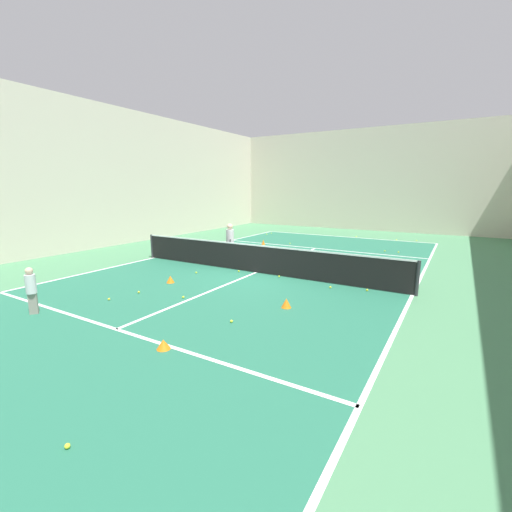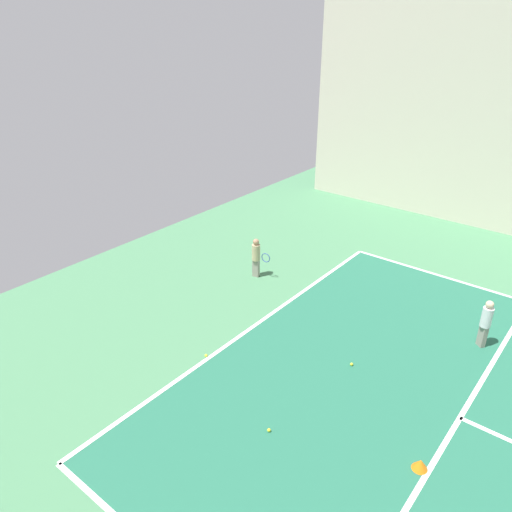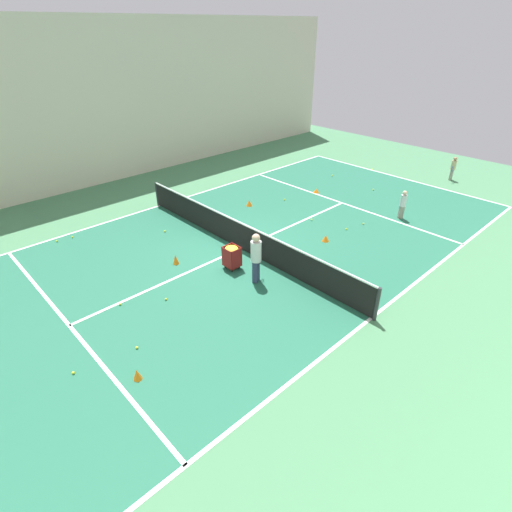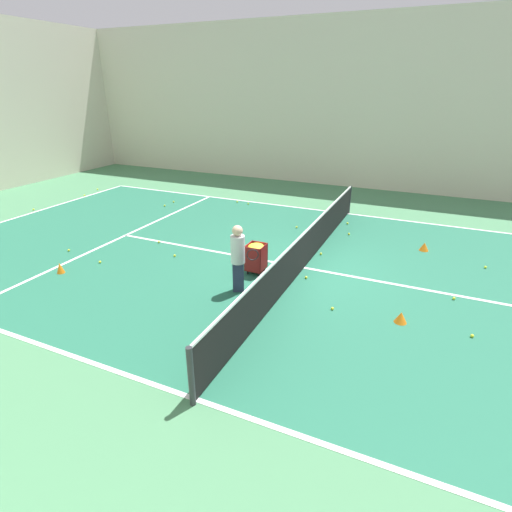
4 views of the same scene
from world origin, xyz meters
The scene contains 38 objects.
ground_plane centered at (0.00, 0.00, 0.00)m, with size 35.38×35.38×0.00m, color #477F56.
court_playing_area centered at (0.00, 0.00, 0.00)m, with size 10.87×22.43×0.00m.
line_baseline_near centered at (0.00, -11.22, 0.01)m, with size 10.87×0.10×0.00m, color white.
line_sideline_left centered at (-5.43, 0.00, 0.01)m, with size 0.10×22.43×0.00m, color white.
line_sideline_right centered at (5.43, 0.00, 0.01)m, with size 0.10×22.43×0.00m, color white.
line_service_near centered at (0.00, -6.17, 0.01)m, with size 10.87×0.10×0.00m, color white.
line_service_far centered at (0.00, 6.17, 0.01)m, with size 10.87×0.10×0.00m, color white.
line_centre_service centered at (0.00, 0.00, 0.01)m, with size 0.10×12.34×0.00m, color white.
hall_enclosure_right centered at (9.98, 0.00, 3.72)m, with size 0.15×31.68×7.44m.
tennis_net centered at (0.00, 0.00, 0.55)m, with size 11.17×0.10×1.07m.
player_near_baseline centered at (-2.02, -12.80, 0.69)m, with size 0.27×0.57×1.20m.
coach_at_net centered at (-1.90, 1.03, 0.95)m, with size 0.50×0.64×1.67m.
child_midcourt centered at (-2.64, -6.59, 0.69)m, with size 0.34×0.34×1.21m.
ball_cart centered at (-0.80, 1.07, 0.56)m, with size 0.50×0.46×0.81m.
training_cone_0 centered at (2.67, -2.90, 0.13)m, with size 0.27×0.27×0.25m, color orange.
training_cone_1 centered at (0.72, 2.27, 0.17)m, with size 0.21×0.21×0.33m, color orange.
training_cone_2 centered at (1.63, -6.31, 0.10)m, with size 0.28×0.28×0.20m, color orange.
training_cone_3 centered at (-2.96, 5.76, 0.15)m, with size 0.20×0.20×0.29m, color orange.
training_cone_4 centered at (-1.76, -2.69, 0.12)m, with size 0.26×0.26×0.24m, color orange.
tennis_ball_1 centered at (-0.82, 3.65, 0.04)m, with size 0.07×0.07×0.07m, color yellow.
tennis_ball_2 centered at (-2.05, 5.28, 0.04)m, with size 0.07×0.07×0.07m, color yellow.
tennis_ball_3 centered at (3.03, 1.25, 0.04)m, with size 0.07×0.07×0.07m, color yellow.
tennis_ball_4 centered at (-0.61, -0.26, 0.04)m, with size 0.07×0.07×0.07m, color yellow.
tennis_ball_6 centered at (5.10, 4.61, 0.04)m, with size 0.07×0.07×0.07m, color yellow.
tennis_ball_7 centered at (1.07, -0.18, 0.04)m, with size 0.07×0.07×0.07m, color yellow.
tennis_ball_8 centered at (-1.85, -1.27, 0.04)m, with size 0.07×0.07×0.07m, color yellow.
tennis_ball_9 centered at (-1.79, 6.77, 0.04)m, with size 0.07×0.07×0.07m, color yellow.
tennis_ball_10 centered at (5.03, 4.06, 0.04)m, with size 0.07×0.07×0.07m, color yellow.
tennis_ball_11 centered at (4.17, -0.27, 0.04)m, with size 0.07×0.07×0.07m, color yellow.
tennis_ball_12 centered at (-1.93, -4.94, 0.04)m, with size 0.07×0.07×0.07m, color yellow.
tennis_ball_13 centered at (-0.11, 4.74, 0.04)m, with size 0.07×0.07×0.07m, color yellow.
tennis_ball_14 centered at (-1.74, -4.04, 0.04)m, with size 0.07×0.07×0.07m, color yellow.
tennis_ball_15 centered at (2.57, -8.83, 0.04)m, with size 0.07×0.07×0.07m, color yellow.
tennis_ball_17 centered at (-0.24, -3.72, 0.04)m, with size 0.07×0.07×0.07m, color yellow.
tennis_ball_18 centered at (3.09, -0.56, 0.04)m, with size 0.07×0.07×0.07m, color yellow.
tennis_ball_22 centered at (2.01, -4.50, 0.04)m, with size 0.07×0.07×0.07m, color yellow.
tennis_ball_23 centered at (1.68, -11.30, 0.04)m, with size 0.07×0.07×0.07m, color yellow.
tennis_ball_25 centered at (-0.10, -8.57, 0.04)m, with size 0.07×0.07×0.07m, color yellow.
Camera 3 is at (-9.51, 8.25, 7.04)m, focal length 28.00 mm.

